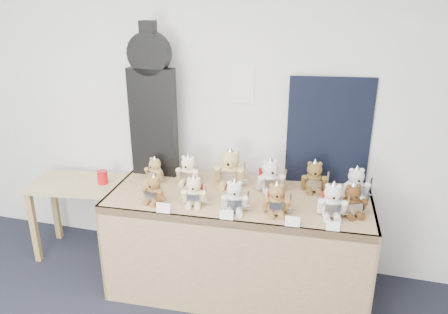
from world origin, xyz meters
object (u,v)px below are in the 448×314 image
(teddy_front_end, at_px, (353,201))
(teddy_back_end, at_px, (356,185))
(teddy_front_far_left, at_px, (154,190))
(teddy_back_left, at_px, (188,171))
(red_cup, at_px, (102,177))
(teddy_back_centre_right, at_px, (270,177))
(side_table, at_px, (82,195))
(teddy_front_left, at_px, (194,192))
(teddy_back_right, at_px, (314,178))
(teddy_back_far_left, at_px, (155,171))
(teddy_front_right, at_px, (276,200))
(teddy_back_centre_left, at_px, (230,169))
(teddy_front_far_right, at_px, (332,202))
(guitar_case, at_px, (152,103))
(teddy_front_centre, at_px, (235,198))
(display_table, at_px, (237,220))

(teddy_front_end, bearing_deg, teddy_back_end, 62.53)
(teddy_front_far_left, bearing_deg, teddy_back_left, 80.12)
(red_cup, distance_m, teddy_back_centre_right, 1.48)
(teddy_front_far_left, height_order, teddy_back_left, teddy_back_left)
(side_table, height_order, teddy_back_centre_right, teddy_back_centre_right)
(teddy_front_left, relative_size, teddy_back_right, 0.89)
(teddy_front_end, xyz_separation_m, teddy_back_far_left, (-1.55, 0.17, -0.01))
(teddy_front_far_left, xyz_separation_m, teddy_back_end, (1.43, 0.45, 0.02))
(teddy_front_far_left, xyz_separation_m, teddy_back_centre_right, (0.79, 0.41, 0.02))
(teddy_front_far_left, bearing_deg, teddy_front_right, 12.00)
(red_cup, relative_size, teddy_back_centre_right, 0.39)
(red_cup, relative_size, teddy_back_right, 0.43)
(red_cup, distance_m, teddy_back_right, 1.81)
(teddy_front_far_left, distance_m, teddy_back_left, 0.41)
(teddy_back_centre_left, bearing_deg, teddy_back_far_left, -174.43)
(teddy_front_far_right, relative_size, teddy_back_end, 1.00)
(guitar_case, distance_m, teddy_back_far_left, 0.55)
(teddy_front_centre, bearing_deg, teddy_front_left, 163.57)
(teddy_front_centre, distance_m, teddy_back_right, 0.71)
(teddy_front_right, xyz_separation_m, teddy_back_left, (-0.76, 0.33, 0.00))
(display_table, height_order, guitar_case, guitar_case)
(display_table, distance_m, teddy_front_far_right, 0.75)
(side_table, bearing_deg, teddy_front_far_left, -32.05)
(teddy_front_left, height_order, teddy_back_end, teddy_back_end)
(teddy_front_far_left, height_order, teddy_front_end, teddy_front_end)
(teddy_front_right, xyz_separation_m, teddy_back_centre_left, (-0.43, 0.38, 0.03))
(teddy_back_centre_left, relative_size, teddy_back_right, 1.24)
(guitar_case, xyz_separation_m, teddy_back_far_left, (0.06, -0.16, -0.52))
(teddy_front_centre, height_order, teddy_back_far_left, teddy_front_centre)
(teddy_front_far_left, distance_m, teddy_front_right, 0.89)
(teddy_back_centre_right, bearing_deg, teddy_front_right, -98.00)
(teddy_front_far_right, bearing_deg, display_table, 167.36)
(teddy_back_centre_left, distance_m, teddy_back_centre_right, 0.33)
(side_table, distance_m, teddy_back_centre_left, 1.41)
(red_cup, distance_m, teddy_front_far_right, 1.98)
(red_cup, xyz_separation_m, teddy_back_far_left, (0.54, -0.08, 0.15))
(teddy_front_left, relative_size, teddy_back_centre_left, 0.72)
(side_table, bearing_deg, teddy_back_end, -6.77)
(teddy_front_right, distance_m, teddy_back_end, 0.66)
(red_cup, height_order, teddy_back_end, teddy_back_end)
(teddy_front_right, bearing_deg, teddy_back_end, 25.51)
(display_table, xyz_separation_m, teddy_front_far_right, (0.69, -0.08, 0.29))
(teddy_front_far_left, distance_m, teddy_back_end, 1.50)
(teddy_back_left, bearing_deg, teddy_front_far_right, -13.79)
(guitar_case, distance_m, red_cup, 0.83)
(red_cup, relative_size, teddy_front_right, 0.45)
(guitar_case, bearing_deg, teddy_back_centre_right, -6.79)
(teddy_front_far_right, bearing_deg, guitar_case, 158.95)
(teddy_back_centre_left, bearing_deg, display_table, -65.54)
(teddy_front_right, height_order, teddy_back_right, teddy_back_right)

